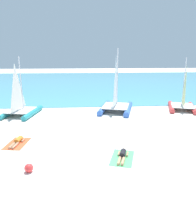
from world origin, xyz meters
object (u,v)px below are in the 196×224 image
Objects in this scene: sunbather_left at (17,141)px; towel_right at (122,158)px; towel_left at (17,144)px; beach_ball at (29,168)px; sailboat_blue at (116,102)px; sailboat_red at (183,102)px; sunbather_right at (122,155)px; sailboat_teal at (21,107)px.

sunbather_left reaches higher than towel_right.
towel_right is (5.90, -2.27, 0.00)m from towel_left.
sunbather_left is 0.82× the size of towel_right.
beach_ball is (1.46, -3.30, 0.19)m from towel_left.
beach_ball is (-5.52, -10.31, -0.64)m from sailboat_blue.
sunbather_right is at bearing -109.61° from sailboat_red.
towel_right is 4.74× the size of beach_ball.
towel_left is 1.21× the size of sunbather_left.
sailboat_teal is 6.51m from towel_left.
sailboat_red reaches higher than sunbather_right.
towel_right is 4.56m from beach_ball.
sailboat_blue is at bearing -160.68° from sailboat_red.
sailboat_blue reaches higher than sailboat_red.
sunbather_left is (-13.32, -6.97, -0.59)m from sailboat_red.
sunbather_left is at bearing 158.33° from towel_right.
sailboat_red is 15.75m from beach_ball.
sailboat_red is 15.09m from towel_left.
sailboat_red is at bearing 16.55° from sailboat_blue.
sunbather_right reaches higher than towel_right.
sunbather_right is (0.02, 0.06, 0.13)m from towel_right.
towel_left is 1.23× the size of sunbather_right.
towel_right is (7.31, -8.59, -0.73)m from sailboat_teal.
beach_ball is at bearing -119.84° from sailboat_red.
towel_left is at bearing -67.28° from sailboat_teal.
sailboat_blue is 1.16× the size of sailboat_red.
sailboat_red is (14.74, 0.72, -0.02)m from sailboat_teal.
sailboat_blue reaches higher than sunbather_right.
beach_ball is (-4.44, -1.03, 0.19)m from towel_right.
towel_left is (-13.33, -7.03, -0.72)m from sailboat_red.
towel_right is (-1.08, -9.28, -0.84)m from sailboat_blue.
towel_right is at bearing -21.08° from towel_left.
sailboat_blue is at bearing 83.35° from towel_right.
sailboat_teal is 2.62× the size of towel_right.
sailboat_red is at bearing 68.57° from sunbather_right.
sailboat_teal reaches higher than towel_left.
beach_ball is at bearing -101.82° from sailboat_blue.
sailboat_blue is at bearing 52.41° from sunbather_left.
sunbather_right is 3.85× the size of beach_ball.
sunbather_left is (1.42, -6.25, -0.61)m from sailboat_teal.
sailboat_red is 2.55× the size of towel_right.
beach_ball is (-11.87, -10.33, -0.52)m from sailboat_red.
sunbather_left is at bearing -118.77° from sailboat_blue.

